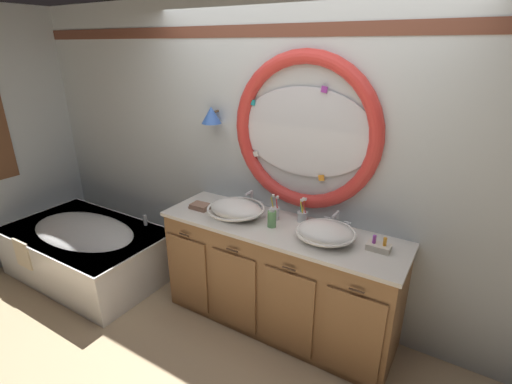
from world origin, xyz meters
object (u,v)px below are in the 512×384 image
bathtub (87,247)px  folded_hand_towel (200,206)px  soap_dispenser (272,219)px  toothbrush_holder_right (302,215)px  sink_basin_right (326,232)px  toothbrush_holder_left (275,212)px  toiletry_basket (379,247)px  sink_basin_left (236,209)px

bathtub → folded_hand_towel: folded_hand_towel is taller
bathtub → soap_dispenser: size_ratio=10.33×
toothbrush_holder_right → soap_dispenser: size_ratio=1.33×
toothbrush_holder_right → sink_basin_right: bearing=-36.0°
toothbrush_holder_left → toiletry_basket: (0.84, -0.06, -0.03)m
folded_hand_towel → toiletry_basket: size_ratio=1.08×
toothbrush_holder_left → soap_dispenser: bearing=-70.5°
bathtub → toothbrush_holder_left: size_ratio=7.79×
bathtub → toothbrush_holder_right: bearing=14.3°
toothbrush_holder_right → toothbrush_holder_left: bearing=-160.8°
soap_dispenser → folded_hand_towel: soap_dispenser is taller
toothbrush_holder_left → bathtub: bearing=-166.2°
bathtub → toiletry_basket: bearing=8.4°
bathtub → sink_basin_right: 2.50m
sink_basin_right → soap_dispenser: size_ratio=2.74×
sink_basin_left → soap_dispenser: soap_dispenser is taller
toothbrush_holder_right → folded_hand_towel: bearing=-165.3°
bathtub → sink_basin_right: (2.39, 0.34, 0.67)m
sink_basin_right → toiletry_basket: (0.36, 0.06, -0.04)m
sink_basin_left → toothbrush_holder_left: (0.29, 0.13, -0.01)m
toothbrush_holder_left → folded_hand_towel: size_ratio=1.23×
sink_basin_right → folded_hand_towel: bearing=-178.7°
sink_basin_left → toothbrush_holder_left: 0.32m
sink_basin_right → toothbrush_holder_right: size_ratio=2.06×
bathtub → toothbrush_holder_left: toothbrush_holder_left is taller
bathtub → toothbrush_holder_left: bearing=13.8°
folded_hand_towel → toiletry_basket: bearing=3.4°
sink_basin_left → soap_dispenser: bearing=-1.0°
sink_basin_right → folded_hand_towel: sink_basin_right is taller
sink_basin_left → toothbrush_holder_right: size_ratio=2.27×
sink_basin_left → folded_hand_towel: (-0.35, -0.02, -0.05)m
toothbrush_holder_left → sink_basin_left: bearing=-156.7°
toothbrush_holder_left → toothbrush_holder_right: bearing=19.2°
sink_basin_right → soap_dispenser: 0.43m
toothbrush_holder_left → folded_hand_towel: bearing=-166.9°
sink_basin_right → toothbrush_holder_right: (-0.27, 0.20, -0.01)m
bathtub → folded_hand_towel: bearing=14.1°
toiletry_basket → toothbrush_holder_right: bearing=168.1°
sink_basin_right → toiletry_basket: sink_basin_right is taller
toiletry_basket → sink_basin_left: bearing=-176.8°
toothbrush_holder_left → folded_hand_towel: (-0.64, -0.15, -0.04)m
bathtub → toothbrush_holder_right: size_ratio=7.78×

